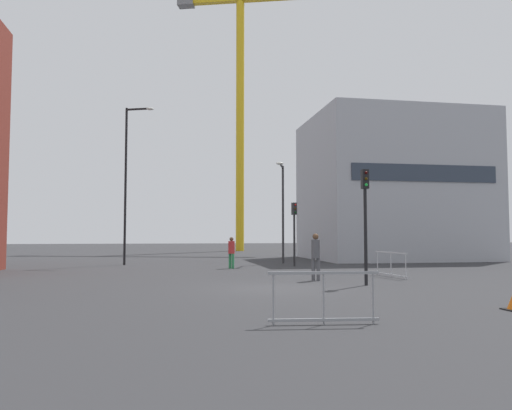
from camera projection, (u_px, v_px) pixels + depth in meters
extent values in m
plane|color=#333335|center=(275.00, 288.00, 16.65)|extent=(160.00, 160.00, 0.00)
cube|color=#A8AAB2|center=(391.00, 188.00, 36.58)|extent=(11.99, 9.97, 10.49)
cube|color=#2D3847|center=(425.00, 173.00, 31.67)|extent=(10.07, 0.08, 1.10)
cylinder|color=gold|center=(240.00, 125.00, 54.09)|extent=(0.90, 0.90, 27.84)
cube|color=slate|center=(186.00, 2.00, 55.70)|extent=(2.07, 1.67, 1.10)
cylinder|color=black|center=(125.00, 186.00, 29.45)|extent=(0.14, 0.14, 9.49)
cube|color=black|center=(138.00, 109.00, 29.58)|extent=(1.45, 0.62, 0.10)
ellipsoid|color=silver|center=(150.00, 109.00, 29.44)|extent=(0.44, 0.24, 0.16)
cylinder|color=#2D2D30|center=(283.00, 214.00, 30.96)|extent=(0.14, 0.14, 6.17)
cube|color=#2D2D30|center=(281.00, 165.00, 30.16)|extent=(0.72, 1.92, 0.10)
ellipsoid|color=silver|center=(280.00, 163.00, 29.17)|extent=(0.44, 0.24, 0.16)
cylinder|color=black|center=(366.00, 237.00, 17.69)|extent=(0.12, 0.12, 3.49)
cube|color=black|center=(365.00, 179.00, 17.81)|extent=(0.27, 0.30, 0.70)
sphere|color=#390605|center=(366.00, 173.00, 17.65)|extent=(0.11, 0.11, 0.11)
sphere|color=#3C2905|center=(366.00, 179.00, 17.64)|extent=(0.11, 0.11, 0.11)
sphere|color=green|center=(366.00, 185.00, 17.62)|extent=(0.11, 0.11, 0.11)
cylinder|color=#232326|center=(294.00, 240.00, 28.08)|extent=(0.12, 0.12, 2.95)
cube|color=#232326|center=(294.00, 209.00, 28.19)|extent=(0.29, 0.32, 0.70)
sphere|color=red|center=(295.00, 205.00, 28.04)|extent=(0.11, 0.11, 0.11)
sphere|color=#3C2905|center=(295.00, 209.00, 28.03)|extent=(0.11, 0.11, 0.11)
sphere|color=#07330F|center=(296.00, 212.00, 28.01)|extent=(0.11, 0.11, 0.11)
cylinder|color=#2D844C|center=(230.00, 261.00, 26.20)|extent=(0.14, 0.14, 0.80)
cylinder|color=#2D844C|center=(233.00, 261.00, 26.09)|extent=(0.14, 0.14, 0.80)
cylinder|color=red|center=(231.00, 247.00, 26.19)|extent=(0.34, 0.34, 0.67)
sphere|color=brown|center=(231.00, 239.00, 26.21)|extent=(0.22, 0.22, 0.22)
cylinder|color=#4C4C51|center=(313.00, 269.00, 19.36)|extent=(0.14, 0.14, 0.89)
cylinder|color=#4C4C51|center=(318.00, 269.00, 19.33)|extent=(0.14, 0.14, 0.89)
cylinder|color=#4C4C51|center=(316.00, 249.00, 19.39)|extent=(0.34, 0.34, 0.74)
sphere|color=brown|center=(316.00, 237.00, 19.42)|extent=(0.24, 0.24, 0.24)
cube|color=gray|center=(323.00, 273.00, 10.00)|extent=(2.28, 0.29, 0.06)
cube|color=gray|center=(324.00, 320.00, 9.95)|extent=(2.28, 0.29, 0.06)
cylinder|color=gray|center=(273.00, 299.00, 9.90)|extent=(0.04, 0.04, 1.05)
cylinder|color=gray|center=(324.00, 299.00, 9.97)|extent=(0.04, 0.04, 1.05)
cylinder|color=gray|center=(373.00, 298.00, 10.05)|extent=(0.04, 0.04, 1.05)
cube|color=#B2B5BA|center=(391.00, 253.00, 20.94)|extent=(0.32, 2.46, 0.06)
cube|color=#B2B5BA|center=(391.00, 275.00, 20.88)|extent=(0.32, 2.46, 0.06)
cylinder|color=#B2B5BA|center=(406.00, 267.00, 19.84)|extent=(0.04, 0.04, 1.05)
cylinder|color=#B2B5BA|center=(391.00, 265.00, 20.91)|extent=(0.04, 0.04, 1.05)
cylinder|color=#B2B5BA|center=(377.00, 263.00, 21.98)|extent=(0.04, 0.04, 1.05)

